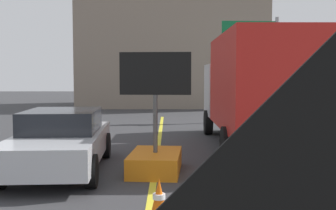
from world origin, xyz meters
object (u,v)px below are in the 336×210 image
object	(u,v)px
pickup_car	(60,140)
highway_guide_sign	(259,50)
traffic_cone_mid_lane	(158,200)
box_truck	(255,88)
arrow_board_trailer	(154,151)

from	to	relation	value
pickup_car	highway_guide_sign	distance (m)	12.96
pickup_car	highway_guide_sign	xyz separation A→B (m)	(6.94, 10.60, 2.73)
pickup_car	traffic_cone_mid_lane	distance (m)	4.05
highway_guide_sign	traffic_cone_mid_lane	xyz separation A→B (m)	(-4.62, -13.89, -3.10)
pickup_car	highway_guide_sign	size ratio (longest dim) A/B	0.92
highway_guide_sign	pickup_car	bearing A→B (deg)	-123.21
box_truck	pickup_car	size ratio (longest dim) A/B	1.66
traffic_cone_mid_lane	highway_guide_sign	bearing A→B (deg)	71.61
box_truck	traffic_cone_mid_lane	distance (m)	7.07
box_truck	highway_guide_sign	world-z (taller)	highway_guide_sign
box_truck	pickup_car	world-z (taller)	box_truck
pickup_car	traffic_cone_mid_lane	world-z (taller)	pickup_car
arrow_board_trailer	highway_guide_sign	distance (m)	12.14
arrow_board_trailer	highway_guide_sign	xyz separation A→B (m)	(4.77, 10.77, 2.94)
highway_guide_sign	traffic_cone_mid_lane	world-z (taller)	highway_guide_sign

